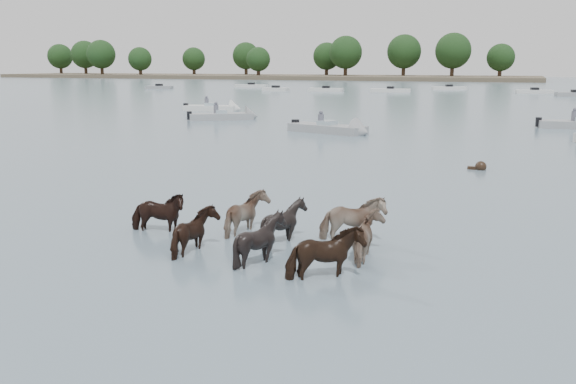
% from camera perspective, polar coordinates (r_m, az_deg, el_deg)
% --- Properties ---
extents(ground, '(400.00, 400.00, 0.00)m').
position_cam_1_polar(ground, '(13.81, -1.68, -4.97)').
color(ground, slate).
rests_on(ground, ground).
extents(shoreline, '(160.00, 30.00, 1.00)m').
position_cam_1_polar(shoreline, '(178.76, -3.76, 10.93)').
color(shoreline, '#4C4233').
rests_on(shoreline, ground).
extents(pony_herd, '(6.90, 4.08, 1.28)m').
position_cam_1_polar(pony_herd, '(13.34, -1.40, -3.77)').
color(pony_herd, black).
rests_on(pony_herd, ground).
extents(swimming_pony, '(0.72, 0.44, 0.44)m').
position_cam_1_polar(swimming_pony, '(24.62, 17.81, 2.28)').
color(swimming_pony, black).
rests_on(swimming_pony, ground).
extents(motorboat_a, '(5.16, 4.17, 1.92)m').
position_cam_1_polar(motorboat_a, '(45.33, -5.46, 7.20)').
color(motorboat_a, gray).
rests_on(motorboat_a, ground).
extents(motorboat_b, '(5.57, 3.15, 1.92)m').
position_cam_1_polar(motorboat_b, '(35.99, 4.75, 5.95)').
color(motorboat_b, gray).
rests_on(motorboat_b, ground).
extents(motorboat_f, '(5.34, 2.50, 1.92)m').
position_cam_1_polar(motorboat_f, '(53.63, -6.61, 7.93)').
color(motorboat_f, silver).
rests_on(motorboat_f, ground).
extents(distant_flotilla, '(106.72, 25.63, 0.93)m').
position_cam_1_polar(distant_flotilla, '(90.94, 17.96, 9.13)').
color(distant_flotilla, gray).
rests_on(distant_flotilla, ground).
extents(treeline, '(149.59, 22.18, 12.11)m').
position_cam_1_polar(treeline, '(179.62, -3.33, 12.93)').
color(treeline, '#382619').
rests_on(treeline, ground).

